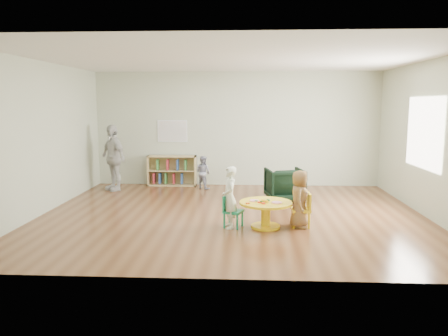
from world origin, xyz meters
The scene contains 11 objects.
room centered at (0.01, 0.00, 1.89)m, with size 7.10×7.00×2.80m.
activity_table centered at (0.58, -0.82, 0.30)m, with size 0.87×0.87×0.48m.
kid_chair_left centered at (0.01, -0.81, 0.29)m, with size 0.37×0.37×0.53m.
kid_chair_right centered at (1.20, -0.73, 0.31)m, with size 0.31×0.31×0.57m.
bookshelf centered at (-1.61, 2.86, 0.37)m, with size 1.20×0.30×0.75m.
alphabet_poster centered at (-1.60, 2.98, 1.35)m, with size 0.74×0.01×0.54m.
armchair centered at (1.06, 1.24, 0.34)m, with size 0.74×0.76×0.69m, color black.
child_left centered at (-0.01, -0.86, 0.51)m, with size 0.37×0.24×1.02m, color white.
child_right centered at (1.13, -0.78, 0.48)m, with size 0.47×0.30×0.95m, color orange.
toddler centered at (-0.78, 2.44, 0.40)m, with size 0.39×0.30×0.80m, color #1C2347.
adult_caretaker centered at (-2.87, 2.17, 0.77)m, with size 0.91×0.38×1.55m, color beige.
Camera 1 is at (0.27, -7.83, 2.02)m, focal length 35.00 mm.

